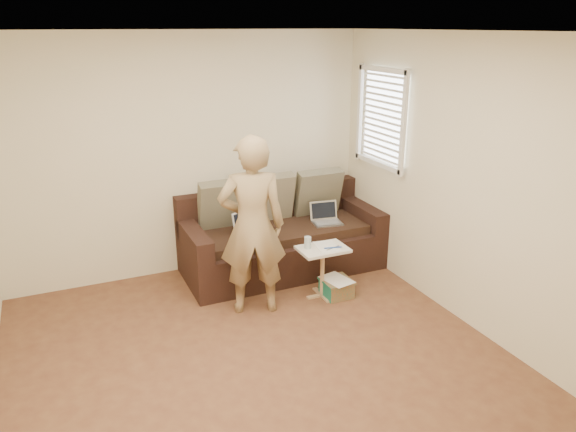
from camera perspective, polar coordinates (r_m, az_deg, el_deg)
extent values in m
plane|color=#573020|center=(4.53, -2.08, -16.27)|extent=(4.50, 4.50, 0.00)
plane|color=white|center=(3.68, -2.60, 18.74)|extent=(4.50, 4.50, 0.00)
plane|color=beige|center=(5.98, -10.44, 6.14)|extent=(4.00, 0.00, 4.00)
plane|color=beige|center=(2.24, 21.07, -18.95)|extent=(4.00, 0.00, 4.00)
plane|color=beige|center=(4.98, 19.59, 2.63)|extent=(0.00, 4.50, 4.50)
imported|color=#988753|center=(5.08, -3.77, -1.05)|extent=(0.73, 0.58, 1.74)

